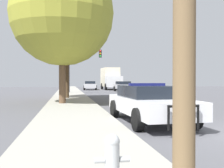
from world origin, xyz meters
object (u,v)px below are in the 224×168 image
at_px(fire_hydrant, 112,157).
at_px(police_car, 149,102).
at_px(box_truck, 111,78).
at_px(tree_sidewalk_mid, 66,28).
at_px(tree_sidewalk_near, 62,14).
at_px(traffic_light, 82,61).
at_px(car_background_oncoming, 123,86).
at_px(car_background_distant, 90,85).

bearing_deg(fire_hydrant, police_car, 69.04).
xyz_separation_m(box_truck, tree_sidewalk_mid, (-6.97, -22.00, 3.86)).
height_order(box_truck, tree_sidewalk_near, tree_sidewalk_near).
xyz_separation_m(box_truck, tree_sidewalk_near, (-7.22, -27.15, 3.73)).
relative_size(traffic_light, car_background_oncoming, 1.25).
bearing_deg(tree_sidewalk_mid, fire_hydrant, -88.05).
bearing_deg(car_background_distant, tree_sidewalk_near, -93.50).
bearing_deg(tree_sidewalk_near, police_car, -66.56).
bearing_deg(fire_hydrant, tree_sidewalk_near, 93.73).
bearing_deg(fire_hydrant, box_truck, 81.18).
xyz_separation_m(traffic_light, tree_sidewalk_mid, (-1.78, -9.74, 1.98)).
xyz_separation_m(fire_hydrant, traffic_light, (1.14, 28.53, 3.22)).
distance_m(police_car, box_truck, 34.88).
height_order(car_background_oncoming, tree_sidewalk_mid, tree_sidewalk_mid).
bearing_deg(car_background_oncoming, box_truck, -90.40).
xyz_separation_m(car_background_oncoming, box_truck, (-0.53, 7.78, 1.11)).
bearing_deg(police_car, box_truck, -99.49).
distance_m(fire_hydrant, traffic_light, 28.74).
relative_size(fire_hydrant, tree_sidewalk_mid, 0.08).
xyz_separation_m(police_car, box_truck, (3.97, 34.64, 1.10)).
distance_m(car_background_distant, tree_sidewalk_near, 26.98).
bearing_deg(tree_sidewalk_mid, car_background_oncoming, 62.21).
bearing_deg(car_background_oncoming, fire_hydrant, 74.01).
bearing_deg(box_truck, traffic_light, 66.33).
bearing_deg(car_background_oncoming, tree_sidewalk_mid, 57.95).
height_order(fire_hydrant, traffic_light, traffic_light).
xyz_separation_m(traffic_light, tree_sidewalk_near, (-2.03, -14.89, 1.85)).
bearing_deg(box_truck, fire_hydrant, 80.46).
distance_m(car_background_distant, box_truck, 3.65).
bearing_deg(traffic_light, fire_hydrant, -92.28).
relative_size(fire_hydrant, box_truck, 0.09).
bearing_deg(car_background_oncoming, traffic_light, 33.81).
xyz_separation_m(car_background_distant, box_truck, (3.36, 0.89, 1.11)).
xyz_separation_m(police_car, tree_sidewalk_near, (-3.25, 7.49, 4.83)).
distance_m(traffic_light, car_background_oncoming, 7.85).
xyz_separation_m(car_background_distant, tree_sidewalk_mid, (-3.61, -21.11, 4.97)).
bearing_deg(car_background_oncoming, tree_sidewalk_near, 63.94).
bearing_deg(police_car, tree_sidewalk_mid, -79.61).
xyz_separation_m(police_car, traffic_light, (-1.22, 22.38, 2.98)).
relative_size(box_truck, tree_sidewalk_near, 0.85).
relative_size(tree_sidewalk_mid, tree_sidewalk_near, 0.97).
xyz_separation_m(traffic_light, box_truck, (5.19, 12.26, -1.88)).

